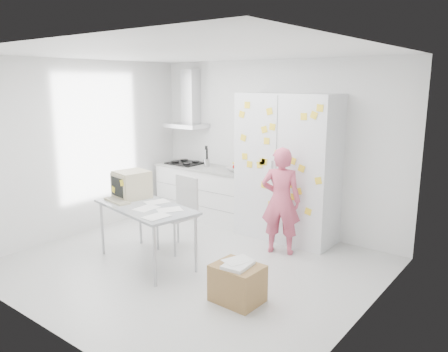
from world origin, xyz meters
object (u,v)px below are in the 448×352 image
Objects in this scene: person at (281,201)px; desk at (136,194)px; chair at (180,209)px; cardboard_box at (237,283)px.

person is 1.98m from desk.
chair is at bearing 75.03° from desk.
person is 1.44× the size of chair.
desk is 1.51× the size of chair.
chair is at bearing 153.78° from cardboard_box.
person is at bearing 36.92° from chair.
person reaches higher than chair.
chair is 1.95× the size of cardboard_box.
desk is 2.95× the size of cardboard_box.
chair is (0.27, 0.57, -0.29)m from desk.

